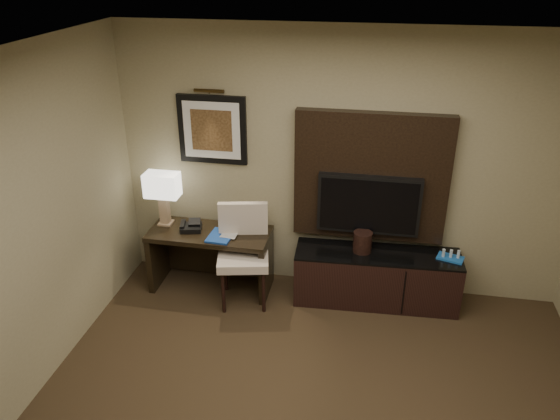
% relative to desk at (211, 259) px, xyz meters
% --- Properties ---
extents(ceiling, '(4.50, 5.00, 0.01)m').
position_rel_desk_xyz_m(ceiling, '(1.29, -2.15, 2.37)').
color(ceiling, silver).
rests_on(ceiling, wall_back).
extents(wall_back, '(4.50, 0.01, 2.70)m').
position_rel_desk_xyz_m(wall_back, '(1.29, 0.35, 1.02)').
color(wall_back, gray).
rests_on(wall_back, floor).
extents(desk, '(1.25, 0.55, 0.67)m').
position_rel_desk_xyz_m(desk, '(0.00, 0.00, 0.00)').
color(desk, black).
rests_on(desk, floor).
extents(credenza, '(1.65, 0.52, 0.56)m').
position_rel_desk_xyz_m(credenza, '(1.72, 0.05, -0.05)').
color(credenza, black).
rests_on(credenza, floor).
extents(tv_wall_panel, '(1.50, 0.12, 1.30)m').
position_rel_desk_xyz_m(tv_wall_panel, '(1.59, 0.29, 0.94)').
color(tv_wall_panel, black).
rests_on(tv_wall_panel, wall_back).
extents(tv, '(1.00, 0.08, 0.60)m').
position_rel_desk_xyz_m(tv, '(1.59, 0.19, 0.69)').
color(tv, black).
rests_on(tv, tv_wall_panel).
extents(artwork, '(0.70, 0.04, 0.70)m').
position_rel_desk_xyz_m(artwork, '(-0.01, 0.33, 1.32)').
color(artwork, black).
rests_on(artwork, wall_back).
extents(picture_light, '(0.04, 0.04, 0.30)m').
position_rel_desk_xyz_m(picture_light, '(-0.01, 0.29, 1.72)').
color(picture_light, '#3E2D14').
rests_on(picture_light, wall_back).
extents(desk_chair, '(0.60, 0.66, 1.04)m').
position_rel_desk_xyz_m(desk_chair, '(0.40, -0.19, 0.19)').
color(desk_chair, beige).
rests_on(desk_chair, floor).
extents(table_lamp, '(0.38, 0.26, 0.58)m').
position_rel_desk_xyz_m(table_lamp, '(-0.50, 0.09, 0.62)').
color(table_lamp, tan).
rests_on(table_lamp, desk).
extents(desk_phone, '(0.25, 0.23, 0.11)m').
position_rel_desk_xyz_m(desk_phone, '(-0.19, 0.00, 0.39)').
color(desk_phone, black).
rests_on(desk_phone, desk).
extents(blue_folder, '(0.25, 0.33, 0.02)m').
position_rel_desk_xyz_m(blue_folder, '(0.15, -0.09, 0.34)').
color(blue_folder, '#174096').
rests_on(blue_folder, desk).
extents(book, '(0.16, 0.03, 0.22)m').
position_rel_desk_xyz_m(book, '(0.15, -0.02, 0.44)').
color(book, tan).
rests_on(book, desk).
extents(ice_bucket, '(0.22, 0.22, 0.21)m').
position_rel_desk_xyz_m(ice_bucket, '(1.56, 0.06, 0.33)').
color(ice_bucket, black).
rests_on(ice_bucket, credenza).
extents(minibar_tray, '(0.28, 0.22, 0.09)m').
position_rel_desk_xyz_m(minibar_tray, '(2.41, 0.07, 0.27)').
color(minibar_tray, blue).
rests_on(minibar_tray, credenza).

